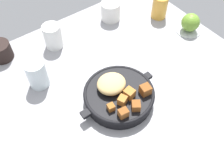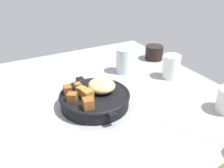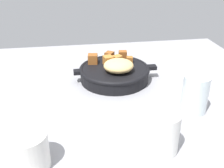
% 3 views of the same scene
% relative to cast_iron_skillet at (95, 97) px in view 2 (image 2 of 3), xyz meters
% --- Properties ---
extents(ground_plane, '(1.02, 0.84, 0.02)m').
position_rel_cast_iron_skillet_xyz_m(ground_plane, '(0.00, 0.05, -0.04)').
color(ground_plane, gray).
extents(cast_iron_skillet, '(0.27, 0.23, 0.08)m').
position_rel_cast_iron_skillet_xyz_m(cast_iron_skillet, '(0.00, 0.00, 0.00)').
color(cast_iron_skillet, black).
rests_on(cast_iron_skillet, ground_plane).
extents(butter_knife, '(0.20, 0.11, 0.00)m').
position_rel_cast_iron_skillet_xyz_m(butter_knife, '(0.24, 0.17, -0.03)').
color(butter_knife, silver).
rests_on(butter_knife, ground_plane).
extents(water_glass_tall, '(0.07, 0.07, 0.10)m').
position_rel_cast_iron_skillet_xyz_m(water_glass_tall, '(-0.17, 0.21, 0.02)').
color(water_glass_tall, silver).
rests_on(water_glass_tall, ground_plane).
extents(white_creamer_pitcher, '(0.07, 0.07, 0.09)m').
position_rel_cast_iron_skillet_xyz_m(white_creamer_pitcher, '(-0.04, 0.35, 0.02)').
color(white_creamer_pitcher, white).
rests_on(white_creamer_pitcher, ground_plane).
extents(coffee_mug_dark, '(0.08, 0.08, 0.06)m').
position_rel_cast_iron_skillet_xyz_m(coffee_mug_dark, '(-0.23, 0.41, 0.00)').
color(coffee_mug_dark, black).
rests_on(coffee_mug_dark, ground_plane).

